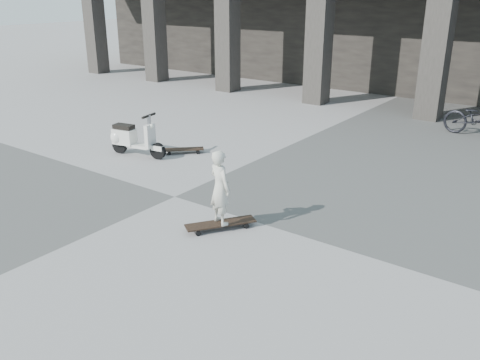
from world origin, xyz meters
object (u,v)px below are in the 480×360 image
Objects in this scene: longboard at (221,224)px; child at (220,188)px; scooter at (129,138)px; skateboard_spare at (183,150)px; bicycle at (480,119)px.

child is (0.00, 0.00, 0.60)m from longboard.
scooter is at bearing 100.76° from longboard.
skateboard_spare is at bearing 85.12° from longboard.
scooter reaches higher than bicycle.
scooter reaches higher than skateboard_spare.
skateboard_spare is 7.29m from bicycle.
longboard is at bearing -34.67° from scooter.
longboard is 4.32m from scooter.
longboard is 0.60m from child.
longboard is 3.94m from skateboard_spare.
scooter reaches higher than longboard.
longboard reaches higher than skateboard_spare.
child is (3.05, -2.50, 0.60)m from skateboard_spare.
child is 4.32m from scooter.
scooter is at bearing -5.14° from child.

